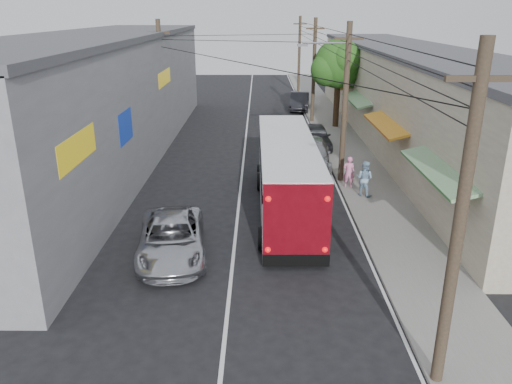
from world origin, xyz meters
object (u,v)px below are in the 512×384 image
(parked_car_far, at_px, (300,101))
(pedestrian_far, at_px, (364,178))
(parked_car_mid, at_px, (315,136))
(jeepney, at_px, (172,238))
(pedestrian_near, at_px, (349,172))
(coach_bus, at_px, (287,175))
(parked_suv, at_px, (310,155))

(parked_car_far, distance_m, pedestrian_far, 22.72)
(parked_car_mid, distance_m, pedestrian_far, 9.44)
(jeepney, distance_m, pedestrian_near, 10.55)
(coach_bus, relative_size, parked_suv, 1.99)
(pedestrian_near, bearing_deg, jeepney, 56.40)
(jeepney, distance_m, parked_car_far, 29.57)
(parked_car_far, height_order, pedestrian_near, pedestrian_near)
(pedestrian_far, bearing_deg, parked_car_mid, -47.51)
(coach_bus, distance_m, pedestrian_near, 4.33)
(parked_car_mid, distance_m, pedestrian_near, 8.18)
(parked_suv, xyz_separation_m, parked_car_mid, (0.80, 4.61, -0.06))
(coach_bus, distance_m, pedestrian_far, 4.14)
(parked_car_mid, xyz_separation_m, parked_car_far, (0.00, 13.35, 0.01))
(jeepney, relative_size, parked_suv, 0.91)
(parked_car_mid, height_order, pedestrian_near, pedestrian_near)
(jeepney, height_order, pedestrian_far, pedestrian_far)
(pedestrian_far, bearing_deg, parked_suv, -31.40)
(jeepney, xyz_separation_m, pedestrian_near, (7.62, 7.29, 0.20))
(parked_car_mid, bearing_deg, parked_suv, -101.82)
(coach_bus, distance_m, parked_car_mid, 11.21)
(jeepney, distance_m, parked_suv, 12.38)
(pedestrian_far, bearing_deg, jeepney, 71.18)
(parked_suv, height_order, parked_car_far, parked_suv)
(pedestrian_near, distance_m, pedestrian_far, 1.31)
(parked_car_far, bearing_deg, pedestrian_far, -80.46)
(parked_car_mid, bearing_deg, coach_bus, -104.62)
(jeepney, bearing_deg, pedestrian_far, 29.06)
(jeepney, xyz_separation_m, parked_car_mid, (6.82, 15.43, 0.05))
(jeepney, xyz_separation_m, parked_car_far, (6.82, 28.77, 0.06))
(jeepney, height_order, pedestrian_near, pedestrian_near)
(coach_bus, bearing_deg, jeepney, -134.56)
(parked_suv, xyz_separation_m, parked_car_far, (0.80, 17.95, -0.04))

